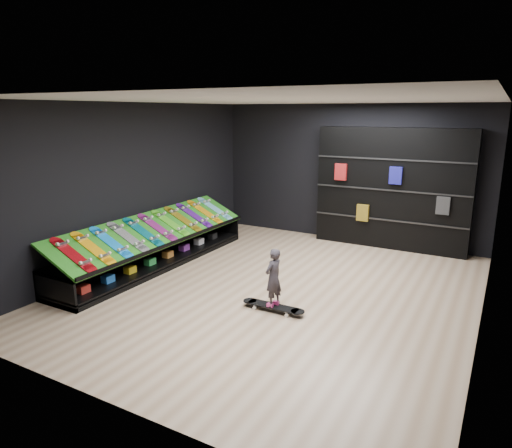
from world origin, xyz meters
The scene contains 22 objects.
floor centered at (0.00, 0.00, 0.00)m, with size 6.00×7.00×0.01m, color tan.
ceiling centered at (0.00, 0.00, 3.00)m, with size 6.00×7.00×0.01m, color white.
wall_back centered at (0.00, 3.50, 1.50)m, with size 6.00×0.02×3.00m, color black.
wall_front centered at (0.00, -3.50, 1.50)m, with size 6.00×0.02×3.00m, color black.
wall_left centered at (-3.00, 0.00, 1.50)m, with size 0.02×7.00×3.00m, color black.
wall_right centered at (3.00, 0.00, 1.50)m, with size 0.02×7.00×3.00m, color black.
display_rack centered at (-2.55, 0.00, 0.25)m, with size 0.90×4.50×0.50m, color black, non-canonical shape.
turf_ramp centered at (-2.50, 0.00, 0.71)m, with size 1.00×4.50×0.04m, color #1B6C11.
back_shelving centered at (1.01, 3.32, 1.26)m, with size 3.15×0.37×2.52m, color black.
floor_skateboard centered at (0.33, -0.77, 0.05)m, with size 0.98×0.22×0.09m, color black, non-canonical shape.
child centered at (0.33, -0.77, 0.35)m, with size 0.20×0.14×0.52m, color black.
display_board_0 centered at (-2.49, -1.90, 0.74)m, with size 0.98×0.22×0.09m, color red, non-canonical shape.
display_board_1 centered at (-2.49, -1.52, 0.74)m, with size 0.98×0.22×0.09m, color yellow, non-canonical shape.
display_board_2 centered at (-2.49, -1.14, 0.74)m, with size 0.98×0.22×0.09m, color blue, non-canonical shape.
display_board_3 centered at (-2.49, -0.76, 0.74)m, with size 0.98×0.22×0.09m, color black, non-canonical shape.
display_board_4 centered at (-2.49, -0.38, 0.74)m, with size 0.98×0.22×0.09m, color #0C8C99, non-canonical shape.
display_board_5 centered at (-2.49, 0.00, 0.74)m, with size 0.98×0.22×0.09m, color #2626BF, non-canonical shape.
display_board_6 centered at (-2.49, 0.38, 0.74)m, with size 0.98×0.22×0.09m, color green, non-canonical shape.
display_board_7 centered at (-2.49, 0.76, 0.74)m, with size 0.98×0.22×0.09m, color yellow, non-canonical shape.
display_board_8 centered at (-2.49, 1.14, 0.74)m, with size 0.98×0.22×0.09m, color purple, non-canonical shape.
display_board_9 centered at (-2.49, 1.52, 0.74)m, with size 0.98×0.22×0.09m, color orange, non-canonical shape.
display_board_10 centered at (-2.49, 1.90, 0.74)m, with size 0.98×0.22×0.09m, color #0CB2E5, non-canonical shape.
Camera 1 is at (3.10, -6.28, 2.84)m, focal length 32.00 mm.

